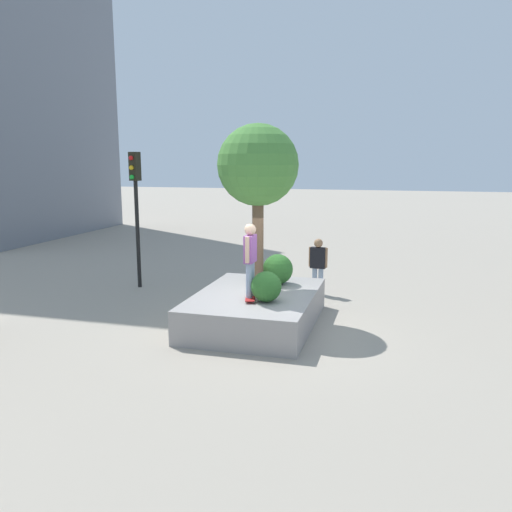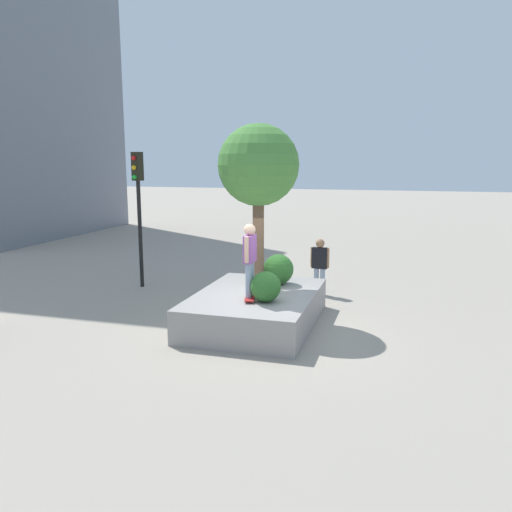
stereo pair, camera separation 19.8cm
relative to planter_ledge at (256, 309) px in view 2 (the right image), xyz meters
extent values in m
plane|color=#9E9384|center=(-0.42, -0.38, -0.39)|extent=(120.00, 120.00, 0.00)
cube|color=gray|center=(0.00, 0.00, 0.00)|extent=(3.93, 2.75, 0.77)
cylinder|color=brown|center=(0.67, 0.14, 1.62)|extent=(0.28, 0.28, 2.46)
sphere|color=#4C8C3D|center=(0.67, 0.14, 3.39)|extent=(1.97, 1.97, 1.97)
sphere|color=#2D6628|center=(-0.66, -0.42, 0.73)|extent=(0.69, 0.69, 0.69)
sphere|color=#2D6628|center=(1.03, -0.29, 0.77)|extent=(0.77, 0.77, 0.77)
cube|color=#A51E1E|center=(-0.59, -0.03, 0.45)|extent=(0.83, 0.40, 0.02)
sphere|color=beige|center=(-0.36, 0.12, 0.41)|extent=(0.06, 0.06, 0.06)
sphere|color=beige|center=(-0.32, -0.05, 0.41)|extent=(0.06, 0.06, 0.06)
sphere|color=beige|center=(-0.86, -0.01, 0.41)|extent=(0.06, 0.06, 0.06)
sphere|color=beige|center=(-0.82, -0.17, 0.41)|extent=(0.06, 0.06, 0.06)
cylinder|color=#8C9EB7|center=(-0.68, -0.03, 0.85)|extent=(0.14, 0.14, 0.79)
cylinder|color=#8C9EB7|center=(-0.49, -0.03, 0.85)|extent=(0.14, 0.14, 0.79)
cube|color=#8C4C99|center=(-0.59, -0.03, 1.55)|extent=(0.45, 0.19, 0.62)
cylinder|color=#D8AD8C|center=(-0.82, -0.03, 1.57)|extent=(0.10, 0.10, 0.58)
cylinder|color=#D8AD8C|center=(-0.35, -0.03, 1.57)|extent=(0.10, 0.10, 0.58)
sphere|color=#D8AD8C|center=(-0.59, -0.03, 1.99)|extent=(0.26, 0.26, 0.26)
cylinder|color=black|center=(2.63, 4.48, 1.26)|extent=(0.12, 0.12, 3.29)
cube|color=black|center=(2.63, 4.48, 3.33)|extent=(0.30, 0.33, 0.85)
sphere|color=red|center=(2.48, 4.52, 3.57)|extent=(0.14, 0.14, 0.14)
sphere|color=gold|center=(2.48, 4.52, 3.29)|extent=(0.14, 0.14, 0.14)
sphere|color=green|center=(2.48, 4.52, 3.01)|extent=(0.14, 0.14, 0.14)
cylinder|color=#8C9EB7|center=(3.22, -0.91, 0.01)|extent=(0.14, 0.14, 0.78)
cylinder|color=#8C9EB7|center=(3.21, -1.09, 0.01)|extent=(0.14, 0.14, 0.78)
cube|color=black|center=(3.22, -1.00, 0.71)|extent=(0.23, 0.46, 0.61)
cylinder|color=#9E7251|center=(3.24, -0.77, 0.72)|extent=(0.10, 0.10, 0.58)
cylinder|color=#9E7251|center=(3.19, -1.23, 0.72)|extent=(0.10, 0.10, 0.58)
sphere|color=#9E7251|center=(3.22, -1.00, 1.14)|extent=(0.26, 0.26, 0.26)
camera|label=1|loc=(-11.43, -3.13, 3.48)|focal=36.01mm
camera|label=2|loc=(-11.38, -3.32, 3.48)|focal=36.01mm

